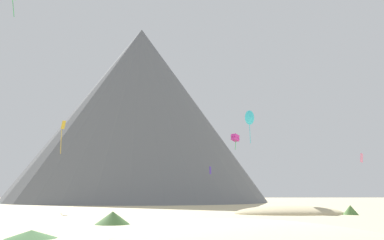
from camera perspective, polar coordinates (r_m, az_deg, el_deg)
ground_plane at (r=24.39m, az=10.42°, el=-15.56°), size 400.00×400.00×0.00m
dune_foreground_right at (r=49.96m, az=13.39°, el=-12.62°), size 13.08×8.82×1.85m
bush_mid_center at (r=32.78m, az=-11.02°, el=-13.25°), size 3.38×3.38×0.99m
bush_near_left at (r=49.68m, az=21.24°, el=-11.61°), size 2.39×2.39×1.06m
bush_ridge_crest at (r=23.97m, az=-21.53°, el=-14.61°), size 3.11×3.11×0.44m
rock_massif at (r=116.59m, az=-7.19°, el=0.82°), size 72.30×72.30×50.01m
kite_indigo_low at (r=73.96m, az=2.57°, el=-7.03°), size 0.38×0.59×1.40m
kite_magenta_low at (r=69.74m, az=6.04°, el=-2.48°), size 1.54×1.52×2.68m
kite_cyan_low at (r=63.52m, az=8.12°, el=0.30°), size 1.99×1.74×5.09m
kite_gold_low at (r=63.33m, az=-17.61°, el=-1.38°), size 0.78×0.34×4.95m
kite_pink_low at (r=58.37m, az=22.60°, el=-4.91°), size 0.68×0.55×1.25m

